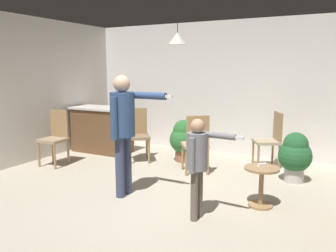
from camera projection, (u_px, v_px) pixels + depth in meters
ground at (155, 206)px, 4.46m from camera, size 7.68×7.68×0.00m
wall_back at (233, 88)px, 7.03m from camera, size 6.40×0.10×2.70m
kitchen_counter at (102, 129)px, 7.28m from camera, size 1.26×0.66×0.95m
side_table_by_couch at (261, 182)px, 4.39m from camera, size 0.44×0.44×0.52m
person_adult at (123, 122)px, 4.66m from camera, size 0.82×0.48×1.66m
person_child at (198, 158)px, 3.95m from camera, size 0.62×0.35×1.19m
dining_chair_by_counter at (196, 142)px, 5.73m from camera, size 0.59×0.59×1.00m
dining_chair_near_wall at (56, 135)px, 6.28m from camera, size 0.45×0.45×1.00m
dining_chair_centre_back at (138, 133)px, 6.56m from camera, size 0.59×0.59×1.00m
dining_chair_spare at (271, 138)px, 6.07m from camera, size 0.57×0.57×1.00m
potted_plant_corner at (295, 155)px, 5.34m from camera, size 0.51×0.51×0.78m
potted_plant_by_wall at (183, 139)px, 6.53m from camera, size 0.52×0.52×0.80m
spare_remote_on_table at (262, 165)px, 4.39m from camera, size 0.10×0.13×0.04m
ceiling_light_pendant at (177, 38)px, 5.78m from camera, size 0.32×0.32×0.55m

